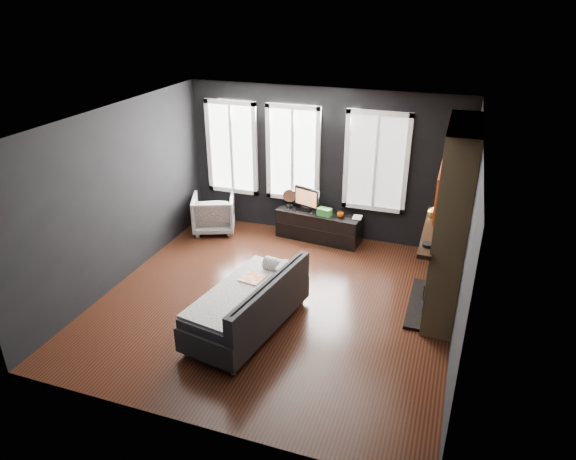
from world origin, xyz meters
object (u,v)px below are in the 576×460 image
(armchair, at_px, (214,211))
(mug, at_px, (340,214))
(monitor, at_px, (307,197))
(mantel_vase, at_px, (434,211))
(book, at_px, (353,212))
(sofa, at_px, (247,301))
(media_console, at_px, (319,226))

(armchair, distance_m, mug, 2.41)
(monitor, height_order, mantel_vase, mantel_vase)
(armchair, bearing_deg, monitor, 168.73)
(mug, bearing_deg, book, 16.32)
(mantel_vase, bearing_deg, mug, 145.58)
(sofa, height_order, armchair, sofa)
(book, relative_size, mantel_vase, 1.20)
(sofa, relative_size, book, 8.95)
(monitor, xyz_separation_m, book, (0.88, -0.07, -0.13))
(armchair, height_order, media_console, armchair)
(media_console, bearing_deg, sofa, -86.79)
(monitor, height_order, book, monitor)
(armchair, xyz_separation_m, mantel_vase, (4.00, -0.90, 0.93))
(sofa, relative_size, media_console, 1.26)
(sofa, xyz_separation_m, monitor, (-0.10, 3.00, 0.35))
(mantel_vase, bearing_deg, book, 140.14)
(monitor, height_order, mug, monitor)
(armchair, height_order, monitor, monitor)
(sofa, bearing_deg, armchair, 134.45)
(mantel_vase, bearing_deg, media_console, 149.49)
(media_console, distance_m, mug, 0.53)
(mantel_vase, bearing_deg, armchair, 167.32)
(monitor, bearing_deg, armchair, -149.57)
(sofa, bearing_deg, mantel_vase, 49.06)
(monitor, bearing_deg, sofa, -68.70)
(armchair, relative_size, mug, 6.74)
(sofa, distance_m, monitor, 3.02)
(media_console, distance_m, mantel_vase, 2.57)
(sofa, xyz_separation_m, mug, (0.57, 2.87, 0.17))
(armchair, bearing_deg, book, 163.60)
(armchair, distance_m, book, 2.63)
(media_console, relative_size, mantel_vase, 8.49)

